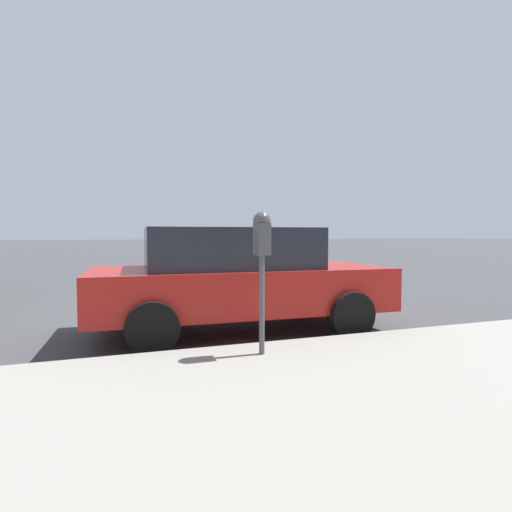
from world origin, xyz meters
name	(u,v)px	position (x,y,z in m)	size (l,w,h in m)	color
ground_plane	(221,317)	(0.00, 0.00, 0.00)	(220.00, 220.00, 0.00)	#424244
parking_meter	(262,245)	(-2.65, 0.18, 1.30)	(0.21, 0.19, 1.54)	#4C5156
car_red	(238,277)	(-1.02, -0.01, 0.79)	(2.11, 4.31, 1.52)	#B21E19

